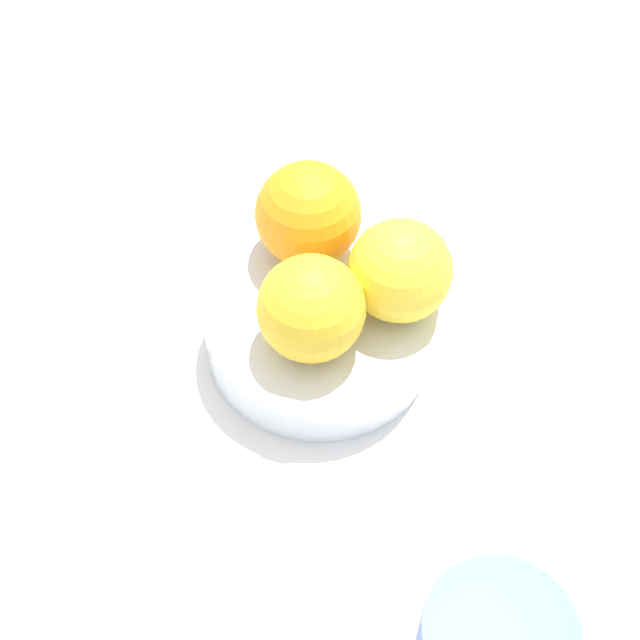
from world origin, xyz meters
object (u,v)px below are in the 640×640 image
object	(u,v)px
fruit_bowl	(320,326)
orange_in_bowl_1	(311,308)
orange_in_bowl_2	(400,271)
orange_in_bowl_0	(308,214)

from	to	relation	value
fruit_bowl	orange_in_bowl_1	bearing A→B (deg)	-148.62
orange_in_bowl_2	orange_in_bowl_0	bearing A→B (deg)	91.66
fruit_bowl	orange_in_bowl_0	bearing A→B (deg)	50.62
orange_in_bowl_0	fruit_bowl	bearing A→B (deg)	-129.38
orange_in_bowl_0	orange_in_bowl_1	distance (cm)	7.52
orange_in_bowl_1	orange_in_bowl_2	xyz separation A→B (cm)	(5.74, -2.16, -0.02)
orange_in_bowl_0	orange_in_bowl_1	xyz separation A→B (cm)	(-5.53, -5.09, -0.18)
fruit_bowl	orange_in_bowl_2	size ratio (longest dim) A/B	2.34
fruit_bowl	orange_in_bowl_1	size ratio (longest dim) A/B	2.32
orange_in_bowl_0	orange_in_bowl_2	bearing A→B (deg)	-88.34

